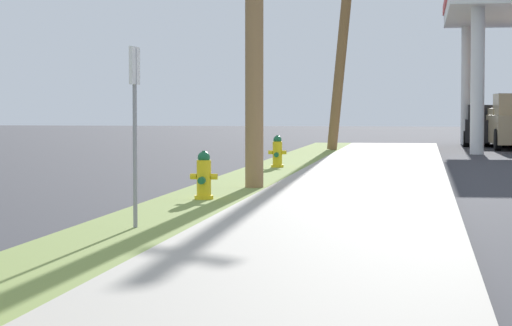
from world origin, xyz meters
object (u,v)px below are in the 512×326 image
object	(u,v)px
fire_hydrant_second	(204,178)
car_black_by_near_pump	(489,127)
utility_pole_background	(346,2)
fire_hydrant_third	(277,153)
street_sign_post	(135,99)

from	to	relation	value
fire_hydrant_second	car_black_by_near_pump	xyz separation A→B (m)	(5.83, 27.21, 0.28)
utility_pole_background	car_black_by_near_pump	bearing A→B (deg)	59.52
fire_hydrant_third	utility_pole_background	bearing A→B (deg)	84.85
fire_hydrant_third	car_black_by_near_pump	world-z (taller)	car_black_by_near_pump
fire_hydrant_second	street_sign_post	world-z (taller)	street_sign_post
fire_hydrant_third	car_black_by_near_pump	bearing A→B (deg)	72.31
street_sign_post	car_black_by_near_pump	xyz separation A→B (m)	(5.86, 31.18, -0.91)
fire_hydrant_second	car_black_by_near_pump	size ratio (longest dim) A/B	0.16
fire_hydrant_second	street_sign_post	bearing A→B (deg)	-90.40
fire_hydrant_third	utility_pole_background	distance (m)	10.90
utility_pole_background	car_black_by_near_pump	xyz separation A→B (m)	(4.96, 8.43, -4.11)
fire_hydrant_second	street_sign_post	distance (m)	4.15
street_sign_post	fire_hydrant_third	bearing A→B (deg)	90.00
fire_hydrant_third	car_black_by_near_pump	distance (m)	19.29
utility_pole_background	street_sign_post	distance (m)	22.99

